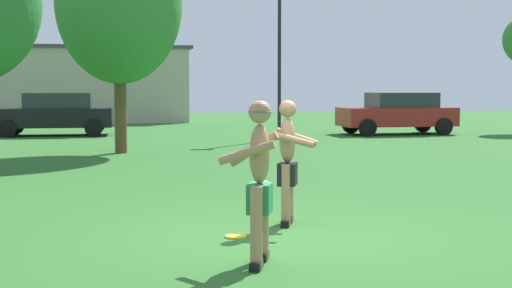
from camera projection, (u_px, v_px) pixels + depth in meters
The scene contains 9 objects.
ground_plane at pixel (284, 236), 9.57m from camera, with size 80.00×80.00×0.00m, color #2D6628.
player_with_cap at pixel (259, 174), 7.97m from camera, with size 0.72×0.72×1.77m.
player_in_black at pixel (288, 159), 10.28m from camera, with size 0.74×0.73×1.71m.
frisbee at pixel (236, 236), 9.48m from camera, with size 0.27×0.27×0.03m, color yellow.
car_black_near_post at pixel (55, 113), 27.90m from camera, with size 4.37×2.18×1.58m.
car_red_mid_lot at pixel (398, 113), 28.61m from camera, with size 4.34×2.11×1.58m.
lamp_post at pixel (279, 45), 25.76m from camera, with size 0.60×0.24×5.23m.
outbuilding_behind_lot at pixel (81, 84), 37.97m from camera, with size 10.82×4.91×3.76m.
tree_right_field at pixel (119, 2), 20.66m from camera, with size 3.47×3.47×6.40m.
Camera 1 is at (-2.20, -9.19, 1.93)m, focal length 53.00 mm.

